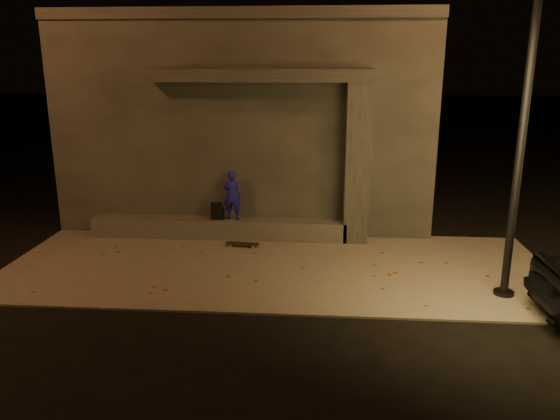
# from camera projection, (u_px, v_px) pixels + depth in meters

# --- Properties ---
(ground) EXTENTS (120.00, 120.00, 0.00)m
(ground) POSITION_uv_depth(u_px,v_px,m) (266.00, 310.00, 9.27)
(ground) COLOR black
(ground) RESTS_ON ground
(sidewalk) EXTENTS (11.00, 4.40, 0.04)m
(sidewalk) POSITION_uv_depth(u_px,v_px,m) (276.00, 266.00, 11.18)
(sidewalk) COLOR slate
(sidewalk) RESTS_ON ground
(building) EXTENTS (9.00, 5.10, 5.22)m
(building) POSITION_uv_depth(u_px,v_px,m) (253.00, 117.00, 14.89)
(building) COLOR #33312E
(building) RESTS_ON ground
(ledge) EXTENTS (6.00, 0.55, 0.45)m
(ledge) POSITION_uv_depth(u_px,v_px,m) (219.00, 228.00, 12.91)
(ledge) COLOR #4B4844
(ledge) RESTS_ON sidewalk
(column) EXTENTS (0.55, 0.55, 3.60)m
(column) POSITION_uv_depth(u_px,v_px,m) (357.00, 164.00, 12.26)
(column) COLOR #33312E
(column) RESTS_ON sidewalk
(canopy) EXTENTS (5.00, 0.70, 0.28)m
(canopy) POSITION_uv_depth(u_px,v_px,m) (260.00, 75.00, 11.95)
(canopy) COLOR #33312E
(canopy) RESTS_ON column
(skateboarder) EXTENTS (0.46, 0.33, 1.17)m
(skateboarder) POSITION_uv_depth(u_px,v_px,m) (232.00, 195.00, 12.67)
(skateboarder) COLOR #1A189C
(skateboarder) RESTS_ON ledge
(backpack) EXTENTS (0.31, 0.21, 0.42)m
(backpack) POSITION_uv_depth(u_px,v_px,m) (217.00, 213.00, 12.81)
(backpack) COLOR black
(backpack) RESTS_ON ledge
(skateboard) EXTENTS (0.76, 0.24, 0.08)m
(skateboard) POSITION_uv_depth(u_px,v_px,m) (242.00, 244.00, 12.28)
(skateboard) COLOR black
(skateboard) RESTS_ON sidewalk
(street_lamp_0) EXTENTS (0.36, 0.36, 7.29)m
(street_lamp_0) POSITION_uv_depth(u_px,v_px,m) (531.00, 58.00, 8.72)
(street_lamp_0) COLOR black
(street_lamp_0) RESTS_ON ground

